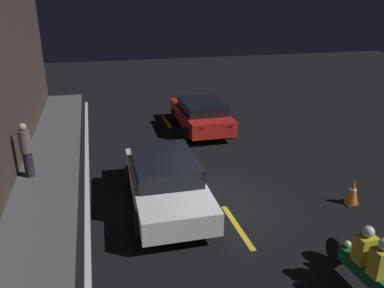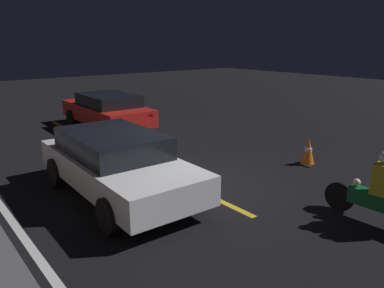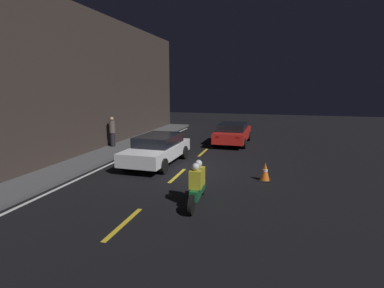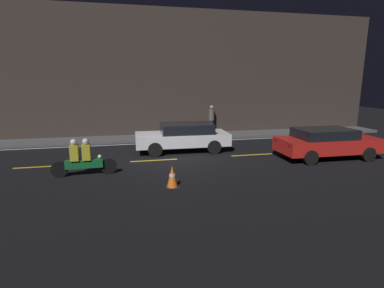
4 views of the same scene
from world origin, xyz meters
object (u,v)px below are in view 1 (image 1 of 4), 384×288
at_px(taxi_red, 201,114).
at_px(sedan_white, 166,180).
at_px(traffic_cone_near, 353,192).
at_px(motorcycle, 369,264).
at_px(pedestrian, 26,150).

bearing_deg(taxi_red, sedan_white, 156.52).
xyz_separation_m(taxi_red, traffic_cone_near, (-7.19, -2.23, -0.36)).
xyz_separation_m(sedan_white, traffic_cone_near, (-1.30, -4.91, -0.38)).
bearing_deg(sedan_white, taxi_red, 156.82).
height_order(taxi_red, motorcycle, motorcycle).
xyz_separation_m(motorcycle, pedestrian, (6.76, 6.78, 0.39)).
xyz_separation_m(taxi_red, pedestrian, (-3.38, 6.46, 0.31)).
bearing_deg(sedan_white, traffic_cone_near, 76.47).
distance_m(taxi_red, pedestrian, 7.30).
xyz_separation_m(sedan_white, pedestrian, (2.50, 3.78, 0.29)).
bearing_deg(sedan_white, motorcycle, 36.56).
xyz_separation_m(traffic_cone_near, pedestrian, (3.81, 8.69, 0.67)).
xyz_separation_m(sedan_white, motorcycle, (-4.26, -3.01, -0.10)).
bearing_deg(taxi_red, traffic_cone_near, -161.75).
height_order(sedan_white, taxi_red, sedan_white).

